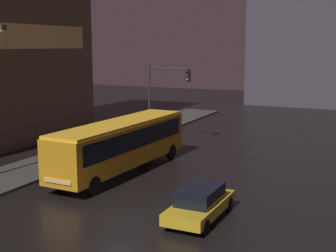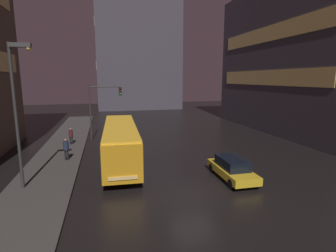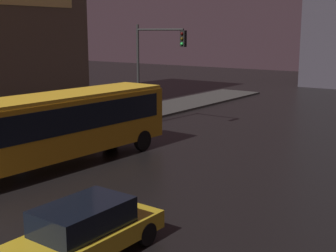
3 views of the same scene
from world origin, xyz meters
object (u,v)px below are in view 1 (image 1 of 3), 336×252
at_px(pedestrian_mid, 76,142).
at_px(bus_near, 121,141).
at_px(car_taxi, 200,202).
at_px(pedestrian_near, 116,130).
at_px(traffic_light_main, 163,90).

bearing_deg(pedestrian_mid, bus_near, -131.97).
bearing_deg(car_taxi, pedestrian_near, -45.44).
bearing_deg(pedestrian_near, traffic_light_main, 26.78).
bearing_deg(traffic_light_main, pedestrian_mid, -110.91).
distance_m(bus_near, traffic_light_main, 9.21).
distance_m(car_taxi, pedestrian_near, 16.73).
bearing_deg(bus_near, pedestrian_mid, -15.11).
bearing_deg(pedestrian_near, pedestrian_mid, -93.26).
bearing_deg(car_taxi, traffic_light_main, -58.17).
bearing_deg(pedestrian_mid, car_taxi, -144.36).
bearing_deg(traffic_light_main, car_taxi, -58.60).
relative_size(pedestrian_near, traffic_light_main, 0.27).
height_order(bus_near, traffic_light_main, traffic_light_main).
relative_size(bus_near, traffic_light_main, 1.91).
relative_size(bus_near, car_taxi, 2.61).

